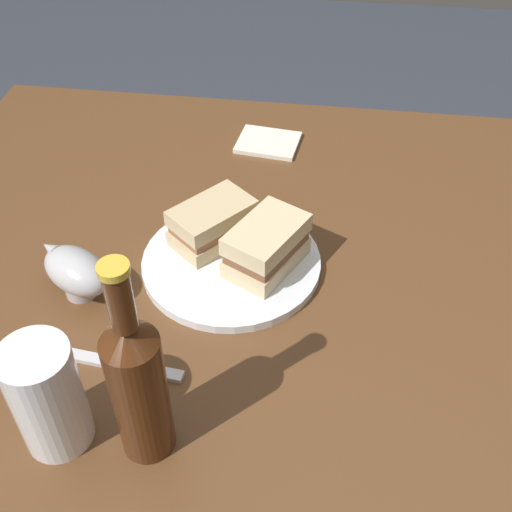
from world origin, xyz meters
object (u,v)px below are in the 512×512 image
object	(u,v)px
fork	(115,363)
plate	(231,263)
cider_bottle	(138,384)
napkin	(268,143)
sandwich_half_right	(213,223)
gravy_boat	(76,270)
pint_glass	(49,402)
sandwich_half_left	(267,246)

from	to	relation	value
fork	plate	bearing A→B (deg)	-114.26
cider_bottle	napkin	size ratio (longest dim) A/B	2.52
cider_bottle	napkin	xyz separation A→B (m)	(0.06, 0.63, -0.10)
plate	fork	size ratio (longest dim) A/B	1.45
sandwich_half_right	fork	world-z (taller)	sandwich_half_right
sandwich_half_right	fork	xyz separation A→B (m)	(-0.08, -0.24, -0.04)
gravy_boat	napkin	xyz separation A→B (m)	(0.22, 0.41, -0.04)
plate	pint_glass	xyz separation A→B (m)	(-0.15, -0.30, 0.06)
sandwich_half_right	pint_glass	distance (m)	0.36
plate	cider_bottle	size ratio (longest dim) A/B	0.94
cider_bottle	fork	distance (m)	0.16
napkin	sandwich_half_right	bearing A→B (deg)	-99.36
plate	fork	bearing A→B (deg)	-120.27
sandwich_half_left	cider_bottle	distance (m)	0.31
sandwich_half_left	pint_glass	size ratio (longest dim) A/B	0.96
napkin	fork	world-z (taller)	napkin
gravy_boat	napkin	size ratio (longest dim) A/B	1.16
sandwich_half_right	sandwich_half_left	bearing A→B (deg)	-27.30
sandwich_half_left	pint_glass	distance (m)	0.36
gravy_boat	fork	distance (m)	0.15
plate	gravy_boat	bearing A→B (deg)	-157.96
cider_bottle	napkin	bearing A→B (deg)	84.55
napkin	fork	bearing A→B (deg)	-103.83
plate	gravy_boat	size ratio (longest dim) A/B	2.05
plate	cider_bottle	world-z (taller)	cider_bottle
sandwich_half_right	napkin	world-z (taller)	sandwich_half_right
sandwich_half_right	pint_glass	world-z (taller)	pint_glass
sandwich_half_right	pint_glass	size ratio (longest dim) A/B	0.94
gravy_boat	sandwich_half_right	bearing A→B (deg)	35.91
gravy_boat	fork	bearing A→B (deg)	-54.05
pint_glass	cider_bottle	size ratio (longest dim) A/B	0.53
plate	napkin	world-z (taller)	plate
napkin	fork	xyz separation A→B (m)	(-0.13, -0.53, -0.00)
napkin	plate	bearing A→B (deg)	-92.44
sandwich_half_left	gravy_boat	world-z (taller)	sandwich_half_left
sandwich_half_left	pint_glass	bearing A→B (deg)	-123.94
napkin	cider_bottle	bearing A→B (deg)	-95.45
sandwich_half_left	gravy_boat	bearing A→B (deg)	-163.06
sandwich_half_left	gravy_boat	xyz separation A→B (m)	(-0.25, -0.08, -0.01)
pint_glass	napkin	distance (m)	0.66
sandwich_half_right	napkin	xyz separation A→B (m)	(0.05, 0.29, -0.04)
pint_glass	cider_bottle	distance (m)	0.11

